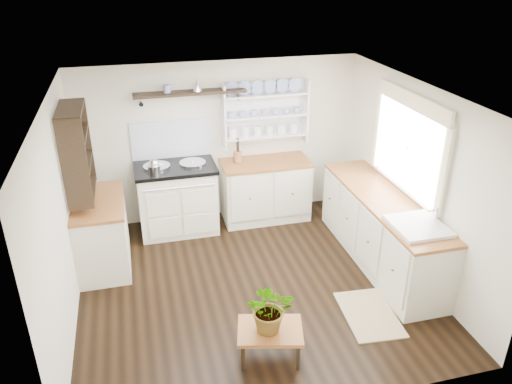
% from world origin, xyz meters
% --- Properties ---
extents(floor, '(4.00, 3.80, 0.01)m').
position_xyz_m(floor, '(0.00, 0.00, 0.00)').
color(floor, black).
rests_on(floor, ground).
extents(wall_back, '(4.00, 0.02, 2.30)m').
position_xyz_m(wall_back, '(0.00, 1.90, 1.15)').
color(wall_back, beige).
rests_on(wall_back, ground).
extents(wall_right, '(0.02, 3.80, 2.30)m').
position_xyz_m(wall_right, '(2.00, 0.00, 1.15)').
color(wall_right, beige).
rests_on(wall_right, ground).
extents(wall_left, '(0.02, 3.80, 2.30)m').
position_xyz_m(wall_left, '(-2.00, 0.00, 1.15)').
color(wall_left, beige).
rests_on(wall_left, ground).
extents(ceiling, '(4.00, 3.80, 0.01)m').
position_xyz_m(ceiling, '(0.00, 0.00, 2.30)').
color(ceiling, white).
rests_on(ceiling, wall_back).
extents(window, '(0.08, 1.55, 1.22)m').
position_xyz_m(window, '(1.95, 0.15, 1.56)').
color(window, white).
rests_on(window, wall_right).
extents(aga_cooker, '(1.10, 0.76, 1.01)m').
position_xyz_m(aga_cooker, '(-0.69, 1.57, 0.50)').
color(aga_cooker, '#EEE8CE').
rests_on(aga_cooker, floor).
extents(back_cabinets, '(1.27, 0.63, 0.90)m').
position_xyz_m(back_cabinets, '(0.60, 1.60, 0.46)').
color(back_cabinets, beige).
rests_on(back_cabinets, floor).
extents(right_cabinets, '(0.62, 2.43, 0.90)m').
position_xyz_m(right_cabinets, '(1.70, 0.10, 0.46)').
color(right_cabinets, beige).
rests_on(right_cabinets, floor).
extents(belfast_sink, '(0.55, 0.60, 0.45)m').
position_xyz_m(belfast_sink, '(1.70, -0.65, 0.80)').
color(belfast_sink, white).
rests_on(belfast_sink, right_cabinets).
extents(left_cabinets, '(0.62, 1.13, 0.90)m').
position_xyz_m(left_cabinets, '(-1.70, 0.90, 0.46)').
color(left_cabinets, beige).
rests_on(left_cabinets, floor).
extents(plate_rack, '(1.20, 0.22, 0.90)m').
position_xyz_m(plate_rack, '(0.65, 1.86, 1.56)').
color(plate_rack, white).
rests_on(plate_rack, wall_back).
extents(high_shelf, '(1.50, 0.29, 0.16)m').
position_xyz_m(high_shelf, '(-0.40, 1.78, 1.91)').
color(high_shelf, black).
rests_on(high_shelf, wall_back).
extents(left_shelving, '(0.28, 0.80, 1.05)m').
position_xyz_m(left_shelving, '(-1.84, 0.90, 1.55)').
color(left_shelving, black).
rests_on(left_shelving, wall_left).
extents(kettle, '(0.18, 0.18, 0.21)m').
position_xyz_m(kettle, '(-0.97, 1.45, 1.04)').
color(kettle, silver).
rests_on(kettle, aga_cooker).
extents(utensil_crock, '(0.12, 0.12, 0.14)m').
position_xyz_m(utensil_crock, '(0.21, 1.68, 0.98)').
color(utensil_crock, '#9A5938').
rests_on(utensil_crock, back_cabinets).
extents(center_table, '(0.71, 0.58, 0.34)m').
position_xyz_m(center_table, '(-0.12, -1.19, 0.29)').
color(center_table, brown).
rests_on(center_table, floor).
extents(potted_plant, '(0.52, 0.47, 0.50)m').
position_xyz_m(potted_plant, '(-0.12, -1.19, 0.59)').
color(potted_plant, '#3F7233').
rests_on(potted_plant, center_table).
extents(floor_rug, '(0.61, 0.89, 0.02)m').
position_xyz_m(floor_rug, '(1.11, -0.87, 0.01)').
color(floor_rug, '#927B55').
rests_on(floor_rug, floor).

